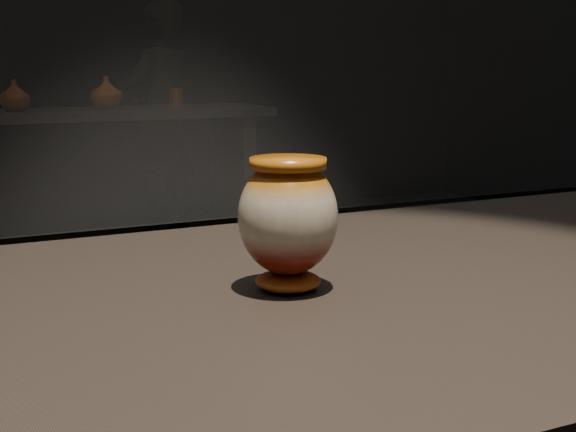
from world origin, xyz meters
The scene contains 6 objects.
main_vase centered at (0.00, 0.01, 0.99)m, with size 0.12×0.12×0.16m.
back_shelf centered at (0.58, 3.71, 0.64)m, with size 2.00×0.60×0.90m.
back_vase_left centered at (0.17, 3.66, 0.98)m, with size 0.16×0.16×0.17m, color #8B3614.
back_vase_mid centered at (0.66, 3.69, 0.99)m, with size 0.17×0.17×0.18m, color #671609.
back_vase_right centered at (1.07, 3.70, 0.95)m, with size 0.08×0.08×0.11m, color #8B3614.
visitor centered at (1.17, 4.35, 0.78)m, with size 0.57×0.37×1.55m, color black.
Camera 1 is at (-0.39, -0.81, 1.16)m, focal length 50.00 mm.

